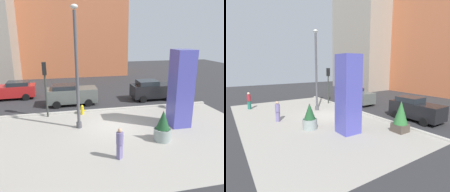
# 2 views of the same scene
# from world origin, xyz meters

# --- Properties ---
(ground_plane) EXTENTS (60.00, 60.00, 0.00)m
(ground_plane) POSITION_xyz_m (0.00, 4.00, 0.00)
(ground_plane) COLOR #2D2D30
(plaza_pavement) EXTENTS (18.00, 10.00, 0.02)m
(plaza_pavement) POSITION_xyz_m (0.00, -2.00, 0.00)
(plaza_pavement) COLOR #9E998E
(plaza_pavement) RESTS_ON ground_plane
(curb_strip) EXTENTS (18.00, 0.24, 0.16)m
(curb_strip) POSITION_xyz_m (0.00, 3.12, 0.08)
(curb_strip) COLOR #B7B2A8
(curb_strip) RESTS_ON ground_plane
(lamp_post) EXTENTS (0.44, 0.44, 7.71)m
(lamp_post) POSITION_xyz_m (-2.29, 0.16, 3.77)
(lamp_post) COLOR #4C4C51
(lamp_post) RESTS_ON ground_plane
(art_pillar_blue) EXTENTS (1.28, 1.28, 5.11)m
(art_pillar_blue) POSITION_xyz_m (4.34, -0.88, 2.56)
(art_pillar_blue) COLOR #4C4CAD
(art_pillar_blue) RESTS_ON ground_plane
(potted_plant_curbside) EXTENTS (0.95, 0.95, 2.12)m
(potted_plant_curbside) POSITION_xyz_m (6.16, 2.10, 1.07)
(potted_plant_curbside) COLOR #4C4238
(potted_plant_curbside) RESTS_ON ground_plane
(potted_plant_by_pillar) EXTENTS (1.01, 1.01, 1.85)m
(potted_plant_by_pillar) POSITION_xyz_m (2.34, -2.72, 0.81)
(potted_plant_by_pillar) COLOR gray
(potted_plant_by_pillar) RESTS_ON ground_plane
(fire_hydrant) EXTENTS (0.36, 0.26, 0.75)m
(fire_hydrant) POSITION_xyz_m (-1.85, 2.67, 0.37)
(fire_hydrant) COLOR gold
(fire_hydrant) RESTS_ON ground_plane
(traffic_light_corner) EXTENTS (0.28, 0.42, 4.11)m
(traffic_light_corner) POSITION_xyz_m (-4.43, 2.73, 2.79)
(traffic_light_corner) COLOR #333833
(traffic_light_corner) RESTS_ON ground_plane
(car_passing_lane) EXTENTS (4.37, 2.08, 1.67)m
(car_passing_lane) POSITION_xyz_m (-7.93, 8.36, 0.85)
(car_passing_lane) COLOR red
(car_passing_lane) RESTS_ON ground_plane
(car_far_lane) EXTENTS (4.14, 2.03, 1.84)m
(car_far_lane) POSITION_xyz_m (5.04, 5.40, 0.92)
(car_far_lane) COLOR black
(car_far_lane) RESTS_ON ground_plane
(car_intersection) EXTENTS (4.32, 2.03, 1.80)m
(car_intersection) POSITION_xyz_m (-2.53, 5.41, 0.92)
(car_intersection) COLOR #565B56
(car_intersection) RESTS_ON ground_plane
(pedestrian_crossing) EXTENTS (0.51, 0.51, 1.65)m
(pedestrian_crossing) POSITION_xyz_m (-0.61, -4.13, 0.91)
(pedestrian_crossing) COLOR slate
(pedestrian_crossing) RESTS_ON ground_plane
(highrise_across_street) EXTENTS (15.98, 9.37, 19.04)m
(highrise_across_street) POSITION_xyz_m (-1.77, 22.40, 9.52)
(highrise_across_street) COLOR #C66B42
(highrise_across_street) RESTS_ON ground_plane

